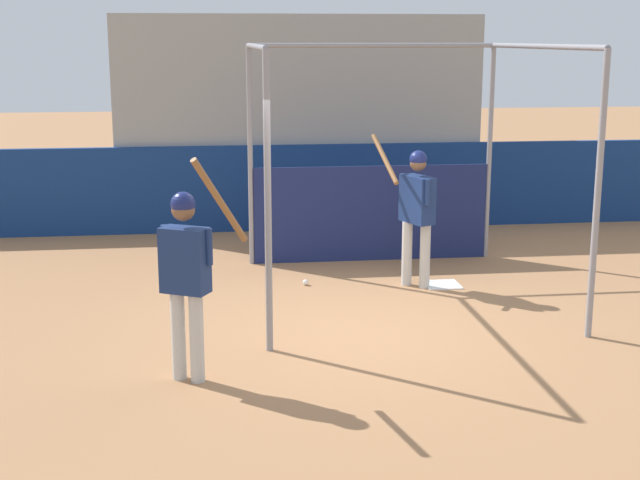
{
  "coord_description": "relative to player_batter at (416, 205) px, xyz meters",
  "views": [
    {
      "loc": [
        -1.48,
        -9.01,
        3.07
      ],
      "look_at": [
        -0.33,
        0.19,
        0.96
      ],
      "focal_mm": 50.0,
      "sensor_mm": 36.0,
      "label": 1
    }
  ],
  "objects": [
    {
      "name": "player_batter",
      "position": [
        0.0,
        0.0,
        0.0
      ],
      "size": [
        0.7,
        0.81,
        1.89
      ],
      "rotation": [
        0.0,
        0.0,
        1.97
      ],
      "color": "silver",
      "rests_on": "ground"
    },
    {
      "name": "outfield_wall",
      "position": [
        -1.05,
        3.6,
        -0.35
      ],
      "size": [
        24.0,
        0.12,
        1.39
      ],
      "color": "navy",
      "rests_on": "ground"
    },
    {
      "name": "ground_plane",
      "position": [
        -1.05,
        -1.62,
        -1.04
      ],
      "size": [
        60.0,
        60.0,
        0.0
      ],
      "primitive_type": "plane",
      "color": "#A8754C"
    },
    {
      "name": "player_waiting",
      "position": [
        -2.76,
        -2.85,
        0.02
      ],
      "size": [
        0.81,
        0.58,
        2.1
      ],
      "rotation": [
        0.0,
        0.0,
        -0.48
      ],
      "color": "silver",
      "rests_on": "ground"
    },
    {
      "name": "batting_cage",
      "position": [
        -0.3,
        0.75,
        0.25
      ],
      "size": [
        3.42,
        3.63,
        3.0
      ],
      "color": "gray",
      "rests_on": "ground"
    },
    {
      "name": "baseball",
      "position": [
        -1.36,
        0.22,
        -1.01
      ],
      "size": [
        0.07,
        0.07,
        0.07
      ],
      "color": "white",
      "rests_on": "ground"
    },
    {
      "name": "bleacher_section",
      "position": [
        -1.05,
        5.66,
        0.69
      ],
      "size": [
        5.95,
        4.0,
        3.47
      ],
      "color": "#9E9E99",
      "rests_on": "ground"
    },
    {
      "name": "home_plate",
      "position": [
        0.36,
        -0.0,
        -1.03
      ],
      "size": [
        0.44,
        0.44,
        0.02
      ],
      "color": "white",
      "rests_on": "ground"
    }
  ]
}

